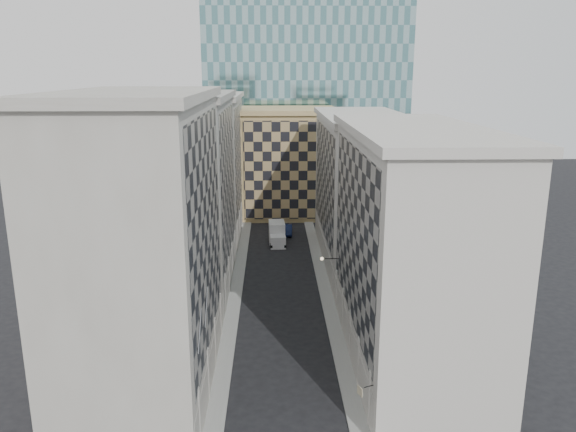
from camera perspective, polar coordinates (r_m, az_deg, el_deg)
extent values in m
cube|color=gray|center=(66.10, -5.34, -7.76)|extent=(1.50, 100.00, 0.15)
cube|color=gray|center=(66.25, 3.84, -7.68)|extent=(1.50, 100.00, 0.15)
cube|color=#9D988D|center=(45.31, -14.46, -3.39)|extent=(10.00, 22.00, 23.00)
cube|color=gray|center=(44.04, -8.38, -1.55)|extent=(0.25, 19.36, 18.00)
cube|color=#9D988D|center=(48.44, -7.97, -14.62)|extent=(0.45, 21.12, 3.20)
cube|color=#9D988D|center=(43.26, -15.47, 11.73)|extent=(10.80, 22.80, 0.70)
cylinder|color=#9D988D|center=(41.17, -9.51, -19.46)|extent=(0.90, 0.90, 4.40)
cylinder|color=#9D988D|center=(45.79, -8.57, -15.63)|extent=(0.90, 0.90, 4.40)
cylinder|color=#9D988D|center=(50.59, -7.83, -12.51)|extent=(0.90, 0.90, 4.40)
cylinder|color=#9D988D|center=(55.51, -7.24, -9.93)|extent=(0.90, 0.90, 4.40)
cube|color=gray|center=(66.33, -10.37, 2.04)|extent=(10.00, 22.00, 22.00)
cube|color=gray|center=(65.46, -6.20, 3.37)|extent=(0.25, 19.36, 17.00)
cube|color=gray|center=(68.41, -6.01, -5.62)|extent=(0.45, 21.12, 3.20)
cube|color=gray|center=(64.88, -10.83, 11.87)|extent=(10.80, 22.80, 0.70)
cylinder|color=gray|center=(60.54, -6.74, -7.78)|extent=(0.90, 0.90, 4.40)
cylinder|color=gray|center=(65.64, -6.33, -5.96)|extent=(0.90, 0.90, 4.40)
cylinder|color=gray|center=(70.80, -5.99, -4.40)|extent=(0.90, 0.90, 4.40)
cylinder|color=gray|center=(76.01, -5.69, -3.06)|extent=(0.90, 0.90, 4.40)
cube|color=#9D988D|center=(87.84, -8.25, 4.83)|extent=(10.00, 22.00, 21.00)
cube|color=gray|center=(87.18, -5.08, 5.85)|extent=(0.25, 19.36, 16.00)
cube|color=#9D988D|center=(89.34, -4.99, -0.76)|extent=(0.45, 21.12, 3.20)
cube|color=#9D988D|center=(86.70, -8.52, 11.92)|extent=(10.80, 22.80, 0.70)
cylinder|color=#9D988D|center=(81.26, -5.42, -1.88)|extent=(0.90, 0.90, 4.40)
cylinder|color=#9D988D|center=(86.54, -5.20, -0.85)|extent=(0.90, 0.90, 4.40)
cylinder|color=#9D988D|center=(91.85, -4.99, 0.06)|extent=(0.90, 0.90, 4.40)
cylinder|color=#9D988D|center=(97.17, -4.81, 0.87)|extent=(0.90, 0.90, 4.40)
cube|color=#BDB8AD|center=(49.88, 12.27, -3.41)|extent=(10.00, 26.00, 20.00)
cube|color=gray|center=(48.51, 6.75, -1.83)|extent=(0.25, 22.88, 15.00)
cube|color=#BDB8AD|center=(52.16, 6.51, -12.32)|extent=(0.45, 24.96, 3.20)
cube|color=#BDB8AD|center=(47.78, 12.93, 8.49)|extent=(10.80, 26.80, 0.70)
cylinder|color=#BDB8AD|center=(42.97, 8.76, -17.84)|extent=(0.90, 0.90, 4.40)
cylinder|color=#BDB8AD|center=(47.37, 7.62, -14.50)|extent=(0.90, 0.90, 4.40)
cylinder|color=#BDB8AD|center=(51.92, 6.70, -11.73)|extent=(0.90, 0.90, 4.40)
cylinder|color=#BDB8AD|center=(56.58, 5.94, -9.40)|extent=(0.90, 0.90, 4.40)
cylinder|color=#BDB8AD|center=(61.33, 5.31, -7.44)|extent=(0.90, 0.90, 4.40)
cube|color=#BDB8AD|center=(75.62, 7.45, 2.52)|extent=(10.00, 28.00, 19.00)
cube|color=gray|center=(74.71, 3.79, 3.64)|extent=(0.25, 24.64, 14.00)
cube|color=#BDB8AD|center=(77.04, 3.73, -3.24)|extent=(0.45, 26.88, 3.20)
cube|color=#BDB8AD|center=(74.22, 7.71, 9.98)|extent=(10.80, 28.80, 0.70)
cube|color=tan|center=(100.37, 0.03, 5.32)|extent=(16.00, 14.00, 18.00)
cube|color=tan|center=(93.37, 0.16, 4.62)|extent=(15.20, 0.25, 16.50)
cube|color=tan|center=(99.30, 0.03, 10.68)|extent=(16.80, 14.80, 0.80)
cube|color=#302A25|center=(113.58, -1.20, 8.94)|extent=(6.00, 6.00, 28.00)
cube|color=#302A25|center=(113.09, -1.24, 16.37)|extent=(7.00, 7.00, 1.40)
cylinder|color=gray|center=(39.30, -8.96, -11.43)|extent=(0.10, 2.33, 2.33)
cylinder|color=gray|center=(42.90, -8.30, -9.10)|extent=(0.10, 2.33, 2.33)
cylinder|color=black|center=(58.49, 4.35, -4.34)|extent=(1.80, 0.08, 0.08)
sphere|color=#FFE5B2|center=(58.41, 3.47, -4.35)|extent=(0.36, 0.36, 0.36)
cube|color=silver|center=(82.13, -1.04, -2.58)|extent=(2.33, 2.52, 1.81)
cube|color=silver|center=(84.45, -1.15, -1.64)|extent=(2.49, 3.73, 3.12)
cylinder|color=black|center=(81.45, -1.71, -3.07)|extent=(0.35, 0.92, 0.90)
cylinder|color=black|center=(81.57, -0.30, -3.04)|extent=(0.35, 0.92, 0.90)
cylinder|color=black|center=(85.87, -1.86, -2.14)|extent=(0.35, 0.92, 0.90)
cylinder|color=black|center=(85.97, -0.52, -2.11)|extent=(0.35, 0.92, 0.90)
imported|color=#0F193A|center=(88.57, -0.10, -1.40)|extent=(1.85, 4.72, 1.53)
cylinder|color=black|center=(40.48, 8.20, -16.75)|extent=(0.69, 0.34, 0.06)
cube|color=tan|center=(40.58, 7.32, -17.24)|extent=(0.30, 0.61, 0.64)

